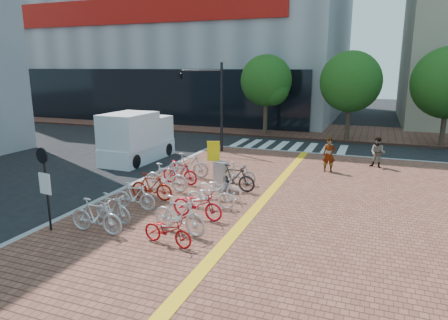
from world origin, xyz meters
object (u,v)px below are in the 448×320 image
at_px(bike_7, 168,231).
at_px(bike_13, 239,173).
at_px(bike_4, 166,177).
at_px(bike_1, 112,208).
at_px(bike_9, 197,204).
at_px(bike_11, 219,188).
at_px(traffic_light_pole, 203,90).
at_px(bike_10, 210,196).
at_px(box_truck, 137,138).
at_px(bike_2, 135,196).
at_px(bike_0, 96,216).
at_px(pedestrian_a, 329,155).
at_px(pedestrian_b, 378,153).
at_px(bike_8, 179,215).
at_px(yellow_sign, 214,155).
at_px(bike_3, 152,187).
at_px(notice_sign, 45,179).
at_px(utility_box, 221,175).
at_px(bike_6, 188,165).
at_px(bike_12, 234,178).
at_px(bike_5, 180,172).

height_order(bike_7, bike_13, bike_13).
xyz_separation_m(bike_4, bike_13, (2.45, 2.09, -0.10)).
distance_m(bike_1, bike_9, 2.82).
bearing_deg(bike_11, traffic_light_pole, 26.41).
height_order(bike_1, traffic_light_pole, traffic_light_pole).
relative_size(bike_10, box_truck, 0.38).
height_order(bike_2, traffic_light_pole, traffic_light_pole).
height_order(bike_0, bike_1, bike_0).
bearing_deg(bike_13, bike_4, 134.06).
xyz_separation_m(bike_9, pedestrian_a, (3.43, 8.00, 0.34)).
bearing_deg(bike_7, pedestrian_b, -17.36).
xyz_separation_m(bike_7, traffic_light_pole, (-4.56, 12.92, 3.23)).
distance_m(bike_8, bike_13, 5.77).
bearing_deg(traffic_light_pole, yellow_sign, -62.90).
height_order(bike_3, notice_sign, notice_sign).
distance_m(bike_8, box_truck, 11.10).
distance_m(bike_4, utility_box, 2.28).
distance_m(bike_7, pedestrian_b, 13.16).
bearing_deg(bike_6, traffic_light_pole, 8.40).
bearing_deg(bike_12, box_truck, 62.89).
distance_m(bike_3, bike_4, 1.19).
relative_size(bike_4, notice_sign, 0.73).
bearing_deg(bike_8, box_truck, 50.19).
bearing_deg(pedestrian_b, bike_11, -108.02).
distance_m(bike_8, yellow_sign, 5.21).
relative_size(bike_1, bike_7, 0.99).
bearing_deg(pedestrian_a, utility_box, -142.42).
relative_size(bike_4, pedestrian_a, 1.16).
distance_m(bike_11, notice_sign, 6.22).
distance_m(bike_7, bike_13, 6.63).
relative_size(bike_7, bike_13, 1.02).
bearing_deg(box_truck, bike_8, -50.67).
distance_m(bike_0, bike_4, 4.59).
height_order(bike_12, notice_sign, notice_sign).
xyz_separation_m(bike_11, bike_13, (0.00, 2.34, 0.00)).
xyz_separation_m(bike_5, traffic_light_pole, (-2.07, 7.27, 3.14)).
bearing_deg(bike_9, box_truck, 48.99).
bearing_deg(bike_1, bike_4, 10.58).
relative_size(bike_5, yellow_sign, 0.88).
bearing_deg(bike_13, box_truck, 71.64).
relative_size(bike_3, bike_9, 0.93).
distance_m(bike_3, bike_7, 4.20).
distance_m(bike_9, utility_box, 3.50).
bearing_deg(bike_5, notice_sign, 170.94).
xyz_separation_m(bike_0, bike_4, (-0.09, 4.59, 0.03)).
xyz_separation_m(bike_9, traffic_light_pole, (-4.50, 10.74, 3.17)).
height_order(bike_8, bike_9, bike_8).
distance_m(bike_6, box_truck, 5.26).
relative_size(bike_2, bike_13, 1.02).
bearing_deg(bike_2, bike_1, 177.00).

